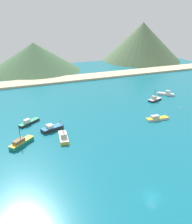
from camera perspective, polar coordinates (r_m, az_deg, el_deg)
name	(u,v)px	position (r m, az deg, el deg)	size (l,w,h in m)	color
ground	(104,144)	(93.49, 1.79, -6.94)	(260.00, 280.00, 0.50)	#146B7F
fishing_boat_0	(21,143)	(95.40, -15.83, -6.35)	(9.30, 8.42, 6.51)	#198466
fishing_boat_2	(155,99)	(137.73, 12.49, 2.73)	(8.32, 5.58, 5.96)	#232328
fishing_boat_3	(157,118)	(114.78, 12.97, -1.30)	(9.94, 3.38, 2.06)	silver
fishing_boat_5	(166,94)	(147.76, 14.83, 3.84)	(7.69, 7.56, 2.68)	silver
fishing_boat_6	(63,137)	(96.23, -7.03, -5.39)	(4.46, 9.68, 6.56)	gold
fishing_boat_7	(52,128)	(103.86, -9.49, -3.44)	(9.28, 5.76, 2.97)	#232328
fishing_boat_9	(29,122)	(111.29, -14.29, -2.14)	(9.35, 7.52, 2.40)	#232328
buoy_0	(181,108)	(130.53, 17.76, 0.78)	(0.65, 0.65, 0.65)	silver
beach_strip	(49,81)	(171.70, -10.16, 6.62)	(247.00, 14.35, 1.20)	beige
hill_central	(34,57)	(202.72, -13.18, 11.50)	(67.00, 67.00, 20.36)	#476B47
hill_east	(142,42)	(240.65, 9.95, 14.72)	(67.31, 67.31, 32.12)	#56704C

